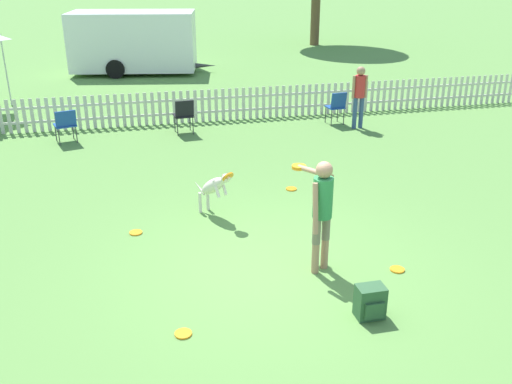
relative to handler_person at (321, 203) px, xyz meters
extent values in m
plane|color=#5B8C42|center=(-0.61, 0.19, -1.05)|extent=(240.00, 240.00, 0.00)
cylinder|color=tan|center=(-0.08, -0.08, -0.82)|extent=(0.11, 0.11, 0.47)
cylinder|color=#7A705B|center=(-0.08, -0.08, -0.39)|extent=(0.12, 0.12, 0.39)
cylinder|color=tan|center=(0.10, 0.02, -0.82)|extent=(0.11, 0.11, 0.47)
cylinder|color=#7A705B|center=(0.10, 0.02, -0.39)|extent=(0.12, 0.12, 0.39)
cylinder|color=#2D8447|center=(0.01, -0.03, 0.10)|extent=(0.38, 0.38, 0.59)
sphere|color=tan|center=(0.01, -0.03, 0.51)|extent=(0.24, 0.24, 0.24)
cylinder|color=tan|center=(-0.14, -0.18, 0.01)|extent=(0.09, 0.21, 0.72)
cylinder|color=tan|center=(0.02, 0.38, 0.33)|extent=(0.35, 0.69, 0.14)
cylinder|color=orange|center=(-0.12, 0.71, 0.29)|extent=(0.21, 0.21, 0.02)
cylinder|color=orange|center=(-0.12, 0.71, 0.31)|extent=(0.21, 0.21, 0.02)
ellipsoid|color=beige|center=(-1.20, 2.16, -0.48)|extent=(0.55, 0.71, 0.57)
ellipsoid|color=silver|center=(-1.20, 2.16, -0.53)|extent=(0.29, 0.38, 0.28)
sphere|color=beige|center=(-1.03, 1.85, -0.24)|extent=(0.15, 0.15, 0.15)
cone|color=beige|center=(-1.00, 1.79, -0.19)|extent=(0.14, 0.16, 0.13)
cylinder|color=orange|center=(-1.00, 1.79, -0.19)|extent=(0.25, 0.23, 0.19)
cone|color=beige|center=(-1.00, 1.89, -0.18)|extent=(0.05, 0.05, 0.07)
cone|color=beige|center=(-1.08, 1.85, -0.18)|extent=(0.05, 0.05, 0.07)
cylinder|color=silver|center=(-1.26, 2.44, -0.86)|extent=(0.06, 0.06, 0.38)
cylinder|color=silver|center=(-1.41, 2.36, -0.86)|extent=(0.06, 0.06, 0.38)
cylinder|color=silver|center=(-1.04, 2.02, -0.45)|extent=(0.13, 0.18, 0.30)
cylinder|color=silver|center=(-1.17, 1.95, -0.45)|extent=(0.13, 0.18, 0.30)
cone|color=beige|center=(-1.39, 2.50, -0.64)|extent=(0.20, 0.31, 0.22)
cylinder|color=orange|center=(1.12, -0.30, -1.04)|extent=(0.21, 0.21, 0.02)
cylinder|color=orange|center=(-2.57, 1.78, -1.04)|extent=(0.21, 0.21, 0.02)
cylinder|color=orange|center=(-2.11, -1.11, -1.04)|extent=(0.21, 0.21, 0.02)
cylinder|color=orange|center=(0.48, 3.01, -1.04)|extent=(0.21, 0.21, 0.02)
cube|color=#2D5633|center=(0.25, -1.27, -0.83)|extent=(0.36, 0.25, 0.44)
cube|color=#2D5633|center=(0.25, -1.42, -0.88)|extent=(0.25, 0.04, 0.22)
cube|color=beige|center=(-0.61, 8.24, -0.79)|extent=(19.45, 0.04, 0.06)
cube|color=beige|center=(-0.61, 8.24, -0.42)|extent=(19.45, 0.04, 0.06)
cube|color=beige|center=(-5.66, 8.24, -0.61)|extent=(0.09, 0.02, 0.88)
cube|color=beige|center=(-5.47, 8.24, -0.61)|extent=(0.09, 0.02, 0.88)
cube|color=beige|center=(-5.28, 8.24, -0.61)|extent=(0.09, 0.02, 0.88)
cube|color=beige|center=(-5.09, 8.24, -0.61)|extent=(0.09, 0.02, 0.88)
cube|color=beige|center=(-4.90, 8.24, -0.61)|extent=(0.09, 0.02, 0.88)
cube|color=beige|center=(-4.71, 8.24, -0.61)|extent=(0.09, 0.02, 0.88)
cube|color=beige|center=(-4.52, 8.24, -0.61)|extent=(0.09, 0.02, 0.88)
cube|color=beige|center=(-4.33, 8.24, -0.61)|extent=(0.09, 0.02, 0.88)
cube|color=beige|center=(-4.14, 8.24, -0.61)|extent=(0.09, 0.02, 0.88)
cube|color=beige|center=(-3.95, 8.24, -0.61)|extent=(0.09, 0.02, 0.88)
cube|color=beige|center=(-3.76, 8.24, -0.61)|extent=(0.09, 0.02, 0.88)
cube|color=beige|center=(-3.57, 8.24, -0.61)|extent=(0.09, 0.02, 0.88)
cube|color=beige|center=(-3.38, 8.24, -0.61)|extent=(0.09, 0.02, 0.88)
cube|color=beige|center=(-3.19, 8.24, -0.61)|extent=(0.09, 0.02, 0.88)
cube|color=beige|center=(-3.00, 8.24, -0.61)|extent=(0.09, 0.02, 0.88)
cube|color=beige|center=(-2.80, 8.24, -0.61)|extent=(0.09, 0.02, 0.88)
cube|color=beige|center=(-2.61, 8.24, -0.61)|extent=(0.09, 0.02, 0.88)
cube|color=beige|center=(-2.42, 8.24, -0.61)|extent=(0.09, 0.02, 0.88)
cube|color=beige|center=(-2.23, 8.24, -0.61)|extent=(0.09, 0.02, 0.88)
cube|color=beige|center=(-2.04, 8.24, -0.61)|extent=(0.09, 0.02, 0.88)
cube|color=beige|center=(-1.85, 8.24, -0.61)|extent=(0.09, 0.02, 0.88)
cube|color=beige|center=(-1.66, 8.24, -0.61)|extent=(0.09, 0.02, 0.88)
cube|color=beige|center=(-1.47, 8.24, -0.61)|extent=(0.09, 0.02, 0.88)
cube|color=beige|center=(-1.28, 8.24, -0.61)|extent=(0.09, 0.02, 0.88)
cube|color=beige|center=(-1.09, 8.24, -0.61)|extent=(0.09, 0.02, 0.88)
cube|color=beige|center=(-0.90, 8.24, -0.61)|extent=(0.09, 0.02, 0.88)
cube|color=beige|center=(-0.71, 8.24, -0.61)|extent=(0.09, 0.02, 0.88)
cube|color=beige|center=(-0.52, 8.24, -0.61)|extent=(0.09, 0.02, 0.88)
cube|color=beige|center=(-0.33, 8.24, -0.61)|extent=(0.09, 0.02, 0.88)
cube|color=beige|center=(-0.14, 8.24, -0.61)|extent=(0.09, 0.02, 0.88)
cube|color=beige|center=(0.06, 8.24, -0.61)|extent=(0.09, 0.02, 0.88)
cube|color=beige|center=(0.25, 8.24, -0.61)|extent=(0.09, 0.02, 0.88)
cube|color=beige|center=(0.44, 8.24, -0.61)|extent=(0.09, 0.02, 0.88)
cube|color=beige|center=(0.63, 8.24, -0.61)|extent=(0.09, 0.02, 0.88)
cube|color=beige|center=(0.82, 8.24, -0.61)|extent=(0.09, 0.02, 0.88)
cube|color=beige|center=(1.01, 8.24, -0.61)|extent=(0.09, 0.02, 0.88)
cube|color=beige|center=(1.20, 8.24, -0.61)|extent=(0.09, 0.02, 0.88)
cube|color=beige|center=(1.39, 8.24, -0.61)|extent=(0.09, 0.02, 0.88)
cube|color=beige|center=(1.58, 8.24, -0.61)|extent=(0.09, 0.02, 0.88)
cube|color=beige|center=(1.77, 8.24, -0.61)|extent=(0.09, 0.02, 0.88)
cube|color=beige|center=(1.96, 8.24, -0.61)|extent=(0.09, 0.02, 0.88)
cube|color=beige|center=(2.15, 8.24, -0.61)|extent=(0.09, 0.02, 0.88)
cube|color=beige|center=(2.34, 8.24, -0.61)|extent=(0.09, 0.02, 0.88)
cube|color=beige|center=(2.53, 8.24, -0.61)|extent=(0.09, 0.02, 0.88)
cube|color=beige|center=(2.72, 8.24, -0.61)|extent=(0.09, 0.02, 0.88)
cube|color=beige|center=(2.92, 8.24, -0.61)|extent=(0.09, 0.02, 0.88)
cube|color=beige|center=(3.11, 8.24, -0.61)|extent=(0.09, 0.02, 0.88)
cube|color=beige|center=(3.30, 8.24, -0.61)|extent=(0.09, 0.02, 0.88)
cube|color=beige|center=(3.49, 8.24, -0.61)|extent=(0.09, 0.02, 0.88)
cube|color=beige|center=(3.68, 8.24, -0.61)|extent=(0.09, 0.02, 0.88)
cube|color=beige|center=(3.87, 8.24, -0.61)|extent=(0.09, 0.02, 0.88)
cube|color=beige|center=(4.06, 8.24, -0.61)|extent=(0.09, 0.02, 0.88)
cube|color=beige|center=(4.25, 8.24, -0.61)|extent=(0.09, 0.02, 0.88)
cube|color=beige|center=(4.44, 8.24, -0.61)|extent=(0.09, 0.02, 0.88)
cube|color=beige|center=(4.63, 8.24, -0.61)|extent=(0.09, 0.02, 0.88)
cube|color=beige|center=(4.82, 8.24, -0.61)|extent=(0.09, 0.02, 0.88)
cube|color=beige|center=(5.01, 8.24, -0.61)|extent=(0.09, 0.02, 0.88)
cube|color=beige|center=(5.20, 8.24, -0.61)|extent=(0.09, 0.02, 0.88)
cube|color=beige|center=(5.39, 8.24, -0.61)|extent=(0.09, 0.02, 0.88)
cube|color=beige|center=(5.58, 8.24, -0.61)|extent=(0.09, 0.02, 0.88)
cube|color=beige|center=(5.77, 8.24, -0.61)|extent=(0.09, 0.02, 0.88)
cube|color=beige|center=(5.97, 8.24, -0.61)|extent=(0.09, 0.02, 0.88)
cube|color=beige|center=(6.16, 8.24, -0.61)|extent=(0.09, 0.02, 0.88)
cube|color=beige|center=(6.35, 8.24, -0.61)|extent=(0.09, 0.02, 0.88)
cube|color=beige|center=(6.54, 8.24, -0.61)|extent=(0.09, 0.02, 0.88)
cube|color=beige|center=(6.73, 8.24, -0.61)|extent=(0.09, 0.02, 0.88)
cube|color=beige|center=(6.92, 8.24, -0.61)|extent=(0.09, 0.02, 0.88)
cube|color=beige|center=(7.11, 8.24, -0.61)|extent=(0.09, 0.02, 0.88)
cube|color=beige|center=(7.30, 8.24, -0.61)|extent=(0.09, 0.02, 0.88)
cube|color=beige|center=(7.49, 8.24, -0.61)|extent=(0.09, 0.02, 0.88)
cube|color=beige|center=(7.68, 8.24, -0.61)|extent=(0.09, 0.02, 0.88)
cube|color=beige|center=(7.87, 8.24, -0.61)|extent=(0.09, 0.02, 0.88)
cube|color=beige|center=(8.06, 8.24, -0.61)|extent=(0.09, 0.02, 0.88)
cube|color=beige|center=(8.25, 8.24, -0.61)|extent=(0.09, 0.02, 0.88)
cube|color=beige|center=(8.44, 8.24, -0.61)|extent=(0.09, 0.02, 0.88)
cube|color=beige|center=(8.63, 8.24, -0.61)|extent=(0.09, 0.02, 0.88)
cube|color=beige|center=(8.83, 8.24, -0.61)|extent=(0.09, 0.02, 0.88)
cube|color=beige|center=(9.02, 8.24, -0.61)|extent=(0.09, 0.02, 0.88)
cylinder|color=#333338|center=(3.08, 7.42, -0.82)|extent=(0.02, 0.02, 0.46)
cylinder|color=#333338|center=(2.72, 7.38, -0.82)|extent=(0.02, 0.02, 0.46)
cylinder|color=#333338|center=(3.12, 7.06, -0.82)|extent=(0.02, 0.02, 0.46)
cylinder|color=#333338|center=(2.76, 7.02, -0.82)|extent=(0.02, 0.02, 0.46)
cube|color=#1E4799|center=(2.92, 7.22, -0.59)|extent=(0.47, 0.47, 0.03)
cube|color=#1E4799|center=(2.94, 7.03, -0.38)|extent=(0.44, 0.14, 0.44)
cylinder|color=#333338|center=(-0.96, 7.50, -0.82)|extent=(0.02, 0.02, 0.46)
cylinder|color=#333338|center=(-1.35, 7.47, -0.82)|extent=(0.02, 0.02, 0.46)
cylinder|color=#333338|center=(-0.93, 7.10, -0.82)|extent=(0.02, 0.02, 0.46)
cylinder|color=#333338|center=(-1.32, 7.07, -0.82)|extent=(0.02, 0.02, 0.46)
cube|color=black|center=(-1.14, 7.29, -0.59)|extent=(0.50, 0.50, 0.03)
cube|color=black|center=(-1.12, 7.08, -0.37)|extent=(0.47, 0.13, 0.44)
cylinder|color=#333338|center=(-3.88, 7.44, -0.84)|extent=(0.02, 0.02, 0.43)
cylinder|color=#333338|center=(-4.28, 7.33, -0.84)|extent=(0.02, 0.02, 0.43)
cylinder|color=#333338|center=(-3.77, 7.05, -0.84)|extent=(0.02, 0.02, 0.43)
cylinder|color=#333338|center=(-4.17, 6.94, -0.84)|extent=(0.02, 0.02, 0.43)
cube|color=#1E4799|center=(-4.03, 7.19, -0.63)|extent=(0.60, 0.60, 0.03)
cube|color=#1E4799|center=(-3.97, 6.98, -0.42)|extent=(0.49, 0.21, 0.41)
cylinder|color=silver|center=(-5.93, 11.36, 0.01)|extent=(0.04, 0.04, 2.12)
cylinder|color=#334C7A|center=(3.46, 6.70, -0.64)|extent=(0.11, 0.11, 0.82)
cylinder|color=#334C7A|center=(3.28, 6.70, -0.64)|extent=(0.11, 0.11, 0.82)
cylinder|color=red|center=(3.37, 6.70, 0.06)|extent=(0.27, 0.27, 0.57)
sphere|color=tan|center=(3.37, 6.70, 0.45)|extent=(0.23, 0.23, 0.23)
cylinder|color=tan|center=(3.54, 6.70, 0.05)|extent=(0.08, 0.08, 0.58)
cylinder|color=tan|center=(3.20, 6.69, 0.05)|extent=(0.08, 0.08, 0.58)
cube|color=white|center=(-2.04, 15.68, 0.16)|extent=(4.90, 2.94, 2.11)
cone|color=#3F3F42|center=(0.60, 15.18, -0.80)|extent=(0.82, 0.35, 0.20)
cylinder|color=black|center=(-2.41, 16.84, -0.71)|extent=(0.70, 0.30, 0.68)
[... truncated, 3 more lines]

